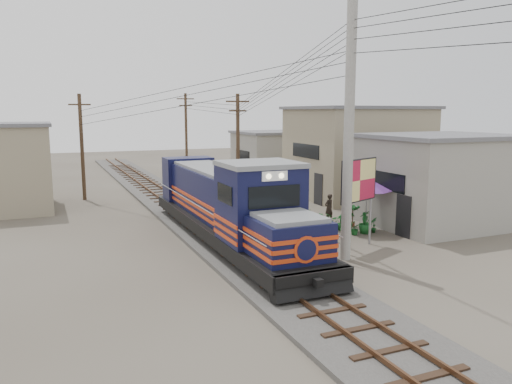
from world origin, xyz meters
name	(u,v)px	position (x,y,z in m)	size (l,w,h in m)	color
ground	(260,266)	(0.00, 0.00, 0.00)	(120.00, 120.00, 0.00)	#473F35
ballast	(189,215)	(0.00, 10.00, 0.08)	(3.60, 70.00, 0.16)	#595651
track	(189,212)	(0.00, 10.00, 0.26)	(1.15, 70.00, 0.12)	#51331E
locomotive	(228,207)	(0.00, 3.56, 1.69)	(2.86, 15.55, 3.85)	black
utility_pole_main	(349,134)	(3.50, -0.50, 5.00)	(0.40, 0.40, 10.00)	#9E9B93
wooden_pole_mid	(238,145)	(4.50, 14.00, 3.68)	(1.60, 0.24, 7.00)	#4C3826
wooden_pole_far	(186,133)	(4.80, 28.00, 3.93)	(1.60, 0.24, 7.50)	#4C3826
wooden_pole_left	(82,145)	(-5.00, 18.00, 3.68)	(1.60, 0.24, 7.00)	#4C3826
power_lines	(191,78)	(-0.14, 8.49, 7.56)	(9.65, 19.00, 3.30)	black
shophouse_front	(440,180)	(11.50, 3.00, 2.36)	(7.35, 6.30, 4.70)	gray
shophouse_mid	(357,152)	(12.50, 12.00, 3.11)	(8.40, 7.35, 6.20)	gray
shophouse_back	(275,156)	(11.00, 22.00, 2.11)	(6.30, 6.30, 4.20)	gray
billboard	(359,183)	(4.84, 0.64, 2.88)	(2.36, 1.10, 3.88)	#99999E
market_umbrella	(367,184)	(6.99, 3.05, 2.36)	(2.54, 2.54, 2.68)	black
vendor	(329,208)	(6.49, 5.69, 0.76)	(0.55, 0.36, 1.52)	black
plant_nursery	(338,223)	(5.78, 3.61, 0.45)	(3.32, 3.26, 1.14)	#164E1D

